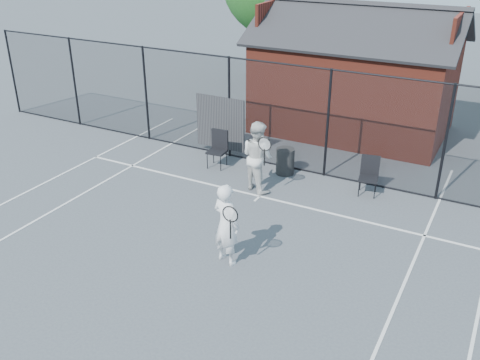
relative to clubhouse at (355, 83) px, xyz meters
The scene contains 9 objects.
ground 9.16m from the clubhouse, 93.18° to the right, with size 80.00×80.00×0.00m, color #43474C.
court_lines 10.46m from the clubhouse, 92.77° to the right, with size 11.02×18.00×0.01m.
fence 4.09m from the clubhouse, 101.37° to the right, with size 22.04×3.00×3.00m.
clubhouse is the anchor object (origin of this frame).
player_front 8.99m from the clubhouse, 88.81° to the right, with size 0.83×0.65×1.75m.
player_back 5.73m from the clubhouse, 97.72° to the right, with size 1.12×1.01×1.87m.
chair_left 5.57m from the clubhouse, 116.22° to the right, with size 0.50×0.52×1.05m, color black.
chair_right 5.08m from the clubhouse, 67.68° to the right, with size 0.48×0.50×0.99m, color black.
waste_bin 4.60m from the clubhouse, 96.62° to the right, with size 0.51×0.51×0.74m, color #252525.
Camera 1 is at (5.30, -8.00, 6.27)m, focal length 40.00 mm.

